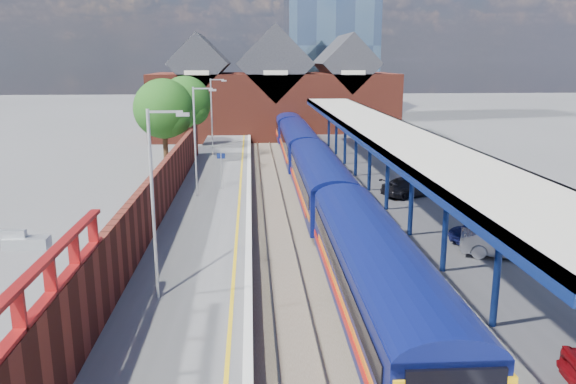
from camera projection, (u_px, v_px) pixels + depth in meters
name	position (u px, v px, depth m)	size (l,w,h in m)	color
ground	(289.00, 183.00, 44.85)	(240.00, 240.00, 0.00)	#5B5B5E
ballast_bed	(299.00, 217.00, 35.13)	(6.00, 76.00, 0.06)	#473D33
rails	(299.00, 216.00, 35.11)	(4.51, 76.00, 0.14)	slate
left_platform	(211.00, 212.00, 34.67)	(5.00, 76.00, 1.00)	#565659
right_platform	(394.00, 208.00, 35.42)	(6.00, 76.00, 1.00)	#565659
coping_left	(249.00, 203.00, 34.70)	(0.30, 76.00, 0.05)	silver
coping_right	(349.00, 201.00, 35.11)	(0.30, 76.00, 0.05)	silver
yellow_line	(239.00, 203.00, 34.67)	(0.14, 76.00, 0.01)	yellow
train	(307.00, 157.00, 44.44)	(2.95, 65.92, 3.45)	#0B124E
canopy	(382.00, 130.00, 36.18)	(4.50, 52.00, 4.48)	navy
lamp_post_b	(156.00, 194.00, 19.99)	(1.48, 0.18, 7.00)	#A5A8AA
lamp_post_c	(197.00, 135.00, 35.52)	(1.48, 0.18, 7.00)	#A5A8AA
lamp_post_d	(213.00, 112.00, 51.06)	(1.48, 0.18, 7.00)	#A5A8AA
platform_sign	(221.00, 165.00, 38.08)	(0.55, 0.08, 2.50)	#A5A8AA
brick_wall	(148.00, 209.00, 27.78)	(0.35, 50.00, 3.86)	maroon
station_building	(274.00, 94.00, 70.79)	(30.00, 12.12, 13.78)	maroon
tree_near	(165.00, 110.00, 48.69)	(5.20, 5.20, 8.10)	#382314
tree_far	(187.00, 103.00, 56.52)	(5.20, 5.20, 8.10)	#382314
parked_car_silver	(510.00, 243.00, 24.99)	(1.48, 4.26, 1.40)	#A9A9AE
parked_car_dark	(412.00, 187.00, 36.41)	(1.74, 4.28, 1.24)	black
parked_car_blue	(491.00, 233.00, 26.91)	(1.84, 3.98, 1.11)	navy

